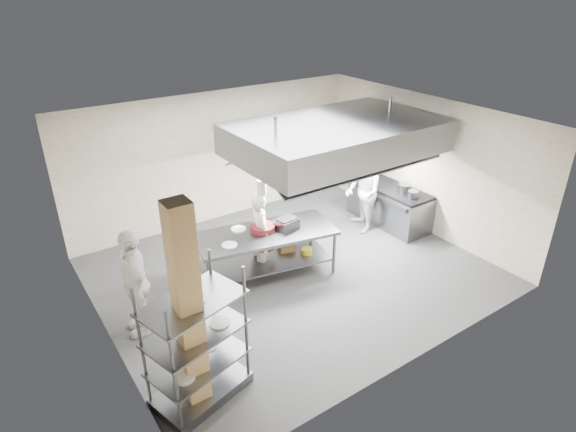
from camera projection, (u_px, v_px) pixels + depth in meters
floor at (293, 272)px, 9.41m from camera, size 7.00×7.00×0.00m
ceiling at (293, 122)px, 8.08m from camera, size 7.00×7.00×0.00m
wall_back at (217, 157)px, 10.96m from camera, size 7.00×0.00×7.00m
wall_left at (96, 260)px, 6.97m from camera, size 0.00×6.00×6.00m
wall_right at (424, 165)px, 10.52m from camera, size 0.00×6.00×6.00m
column at (188, 313)px, 5.87m from camera, size 0.30×0.30×3.00m
exhaust_hood at (336, 137)px, 9.30m from camera, size 4.00×2.50×0.60m
hood_strip_a at (298, 162)px, 8.99m from camera, size 1.60×0.12×0.04m
hood_strip_b at (369, 145)px, 9.90m from camera, size 1.60×0.12×0.04m
wall_shelf at (286, 145)px, 11.75m from camera, size 1.50×0.28×0.04m
island at (266, 253)px, 9.18m from camera, size 2.77×1.59×0.91m
island_worktop at (265, 234)px, 8.99m from camera, size 2.77×1.59×0.06m
island_undershelf at (266, 260)px, 9.24m from camera, size 2.55×1.44×0.04m
pass_rack at (196, 339)px, 6.23m from camera, size 1.43×1.06×1.93m
cooking_range at (389, 206)px, 11.16m from camera, size 0.80×2.00×0.84m
range_top at (391, 188)px, 10.96m from camera, size 0.78×1.96×0.06m
chef_head at (261, 234)px, 9.09m from camera, size 0.51×0.67×1.66m
chef_line at (363, 192)px, 10.62m from camera, size 1.00×1.10×1.85m
chef_plating at (135, 282)px, 7.49m from camera, size 0.64×1.14×1.83m
griddle at (287, 224)px, 9.06m from camera, size 0.45×0.37×0.20m
wicker_basket at (286, 248)px, 9.50m from camera, size 0.33×0.26×0.13m
stockpot at (405, 188)px, 10.60m from camera, size 0.29×0.29×0.20m
plate_stack at (198, 360)px, 6.39m from camera, size 0.28×0.28×0.05m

